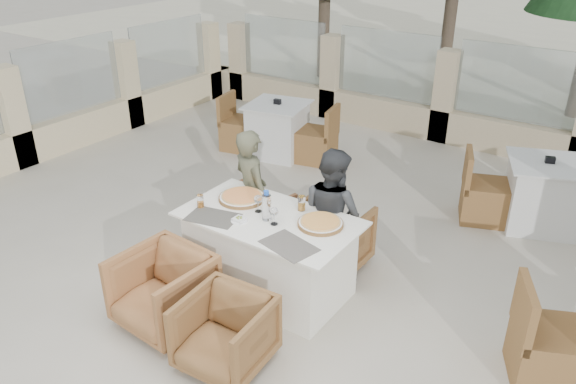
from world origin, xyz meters
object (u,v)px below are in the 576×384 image
Objects in this scene: beer_glass_left at (200,201)px; bg_table_b at (542,195)px; olive_dish at (239,219)px; pizza_left at (242,197)px; pizza_right at (320,223)px; beer_glass_right at (302,203)px; water_bottle at (267,205)px; diner_left at (252,193)px; wine_glass_centre at (258,203)px; armchair_near_left at (163,291)px; armchair_far_left at (253,218)px; diner_right at (332,214)px; bg_table_a at (278,130)px; armchair_near_right at (225,334)px; dining_table at (270,254)px; wine_glass_near at (274,215)px; armchair_far_right at (328,238)px.

bg_table_b is at bearing 50.23° from beer_glass_left.
olive_dish is at bearing -144.81° from bg_table_b.
pizza_left reaches higher than bg_table_b.
beer_glass_right is at bearing 153.84° from pizza_right.
diner_left is (-0.55, 0.48, -0.24)m from water_bottle.
wine_glass_centre reaches higher than armchair_near_left.
diner_right reaches higher than armchair_far_left.
diner_left reaches higher than water_bottle.
olive_dish is 3.53m from bg_table_b.
olive_dish reaches higher than armchair_far_left.
pizza_left is 3.41m from bg_table_b.
diner_right is 3.11m from bg_table_a.
armchair_near_right is (0.45, -1.03, -0.56)m from wine_glass_centre.
wine_glass_centre is at bearing -141.13° from beer_glass_right.
beer_glass_right is at bearing 55.24° from olive_dish.
pizza_left is at bearing -72.41° from bg_table_a.
armchair_near_right is 4.32m from bg_table_a.
water_bottle is at bearing 76.29° from diner_right.
dining_table is 14.55× the size of olive_dish.
wine_glass_near is at bearing -141.93° from bg_table_b.
armchair_far_right is 0.89m from diner_left.
armchair_near_right is (0.48, -0.79, -0.49)m from olive_dish.
wine_glass_near is at bearing 9.65° from beer_glass_left.
armchair_far_right is 0.54× the size of diner_left.
dining_table is at bearing 49.23° from olive_dish.
armchair_far_left reaches higher than armchair_near_right.
pizza_left is 2.38× the size of wine_glass_near.
diner_left reaches higher than dining_table.
armchair_near_left is (-0.04, -1.04, -0.47)m from pizza_left.
diner_left is 0.82× the size of bg_table_b.
beer_glass_right reaches higher than dining_table.
wine_glass_near is 1.67× the size of olive_dish.
dining_table is 4.00× the size of pizza_right.
armchair_far_right reaches higher than armchair_far_left.
armchair_far_left is (-0.45, 0.75, -0.47)m from olive_dish.
armchair_near_right is at bearing -3.29° from armchair_near_left.
pizza_right is 1.25m from armchair_near_right.
diner_right is (0.33, 0.55, 0.27)m from dining_table.
dining_table is 3.31m from bg_table_a.
beer_glass_right is 1.26× the size of olive_dish.
dining_table is at bearing -144.25° from bg_table_b.
wine_glass_near is 1.49× the size of beer_glass_left.
armchair_far_left is (-0.73, 0.62, -0.54)m from wine_glass_near.
armchair_far_left is 0.53× the size of diner_right.
pizza_left is at bearing 159.34° from wine_glass_centre.
water_bottle is 0.39× the size of armchair_far_right.
beer_glass_left reaches higher than pizza_left.
water_bottle is 0.92m from armchair_far_right.
wine_glass_centre is 1.32× the size of beer_glass_right.
dining_table is at bearing 152.01° from armchair_far_left.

